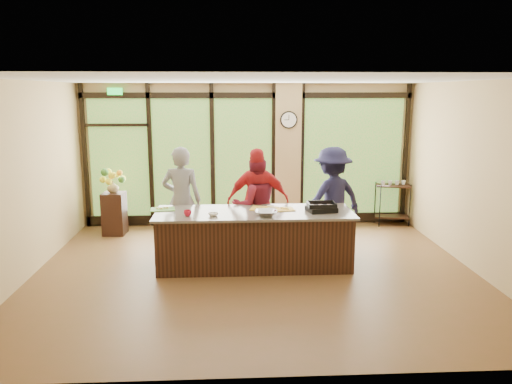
{
  "coord_description": "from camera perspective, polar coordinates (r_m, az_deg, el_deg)",
  "views": [
    {
      "loc": [
        -0.39,
        -7.55,
        2.83
      ],
      "look_at": [
        0.04,
        0.4,
        1.22
      ],
      "focal_mm": 35.0,
      "sensor_mm": 36.0,
      "label": 1
    }
  ],
  "objects": [
    {
      "name": "prep_bowl_mid",
      "position": [
        8.13,
        1.78,
        -2.0
      ],
      "size": [
        0.19,
        0.19,
        0.05
      ],
      "primitive_type": "imported",
      "rotation": [
        0.0,
        0.0,
        -0.39
      ],
      "color": "white",
      "rests_on": "countertop"
    },
    {
      "name": "cook_midright",
      "position": [
        8.78,
        0.23,
        -1.06
      ],
      "size": [
        1.11,
        0.48,
        1.87
      ],
      "primitive_type": "imported",
      "rotation": [
        0.0,
        0.0,
        3.17
      ],
      "color": "red",
      "rests_on": "floor"
    },
    {
      "name": "flower_stand",
      "position": [
        10.41,
        -15.87,
        -2.38
      ],
      "size": [
        0.45,
        0.45,
        0.85
      ],
      "primitive_type": "cube",
      "rotation": [
        0.0,
        0.0,
        -0.06
      ],
      "color": "black",
      "rests_on": "floor"
    },
    {
      "name": "countertop",
      "position": [
        8.09,
        -0.21,
        -2.38
      ],
      "size": [
        3.2,
        1.1,
        0.04
      ],
      "primitive_type": "cube",
      "color": "#6C6459",
      "rests_on": "island_base"
    },
    {
      "name": "red_ramekin",
      "position": [
        7.85,
        -7.82,
        -2.41
      ],
      "size": [
        0.13,
        0.13,
        0.09
      ],
      "primitive_type": "imported",
      "rotation": [
        0.0,
        0.0,
        -0.15
      ],
      "color": "#B2112B",
      "rests_on": "countertop"
    },
    {
      "name": "window_wall",
      "position": [
        10.61,
        -0.04,
        3.65
      ],
      "size": [
        6.9,
        0.12,
        3.0
      ],
      "color": "tan",
      "rests_on": "floor"
    },
    {
      "name": "cook_midleft",
      "position": [
        8.8,
        -0.1,
        -1.54
      ],
      "size": [
        0.95,
        0.81,
        1.71
      ],
      "primitive_type": "imported",
      "rotation": [
        0.0,
        0.0,
        3.36
      ],
      "color": "maroon",
      "rests_on": "floor"
    },
    {
      "name": "cook_right",
      "position": [
        9.1,
        8.67,
        -0.74
      ],
      "size": [
        1.38,
        1.1,
        1.87
      ],
      "primitive_type": "imported",
      "rotation": [
        0.0,
        0.0,
        3.53
      ],
      "color": "#181836",
      "rests_on": "floor"
    },
    {
      "name": "prep_bowl_near",
      "position": [
        7.83,
        -4.91,
        -2.56
      ],
      "size": [
        0.17,
        0.17,
        0.05
      ],
      "primitive_type": "imported",
      "rotation": [
        0.0,
        0.0,
        0.14
      ],
      "color": "white",
      "rests_on": "countertop"
    },
    {
      "name": "ceiling",
      "position": [
        7.56,
        -0.11,
        12.71
      ],
      "size": [
        7.0,
        7.0,
        0.0
      ],
      "primitive_type": "plane",
      "rotation": [
        3.14,
        0.0,
        0.0
      ],
      "color": "silver",
      "rests_on": "back_wall"
    },
    {
      "name": "floor",
      "position": [
        8.07,
        -0.1,
        -9.11
      ],
      "size": [
        7.0,
        7.0,
        0.0
      ],
      "primitive_type": "plane",
      "color": "brown",
      "rests_on": "ground"
    },
    {
      "name": "mixing_bowl",
      "position": [
        7.8,
        1.14,
        -2.43
      ],
      "size": [
        0.35,
        0.35,
        0.09
      ],
      "primitive_type": "imported",
      "rotation": [
        0.0,
        0.0,
        -0.02
      ],
      "color": "silver",
      "rests_on": "countertop"
    },
    {
      "name": "right_wall",
      "position": [
        8.59,
        23.91,
        1.53
      ],
      "size": [
        0.0,
        6.0,
        6.0
      ],
      "primitive_type": "plane",
      "rotation": [
        1.57,
        0.0,
        -1.57
      ],
      "color": "tan",
      "rests_on": "floor"
    },
    {
      "name": "cook_left",
      "position": [
        8.87,
        -8.49,
        -0.93
      ],
      "size": [
        0.73,
        0.51,
        1.9
      ],
      "primitive_type": "imported",
      "rotation": [
        0.0,
        0.0,
        3.05
      ],
      "color": "gray",
      "rests_on": "floor"
    },
    {
      "name": "prep_bowl_far",
      "position": [
        8.36,
        1.71,
        -1.68
      ],
      "size": [
        0.13,
        0.13,
        0.03
      ],
      "primitive_type": "imported",
      "rotation": [
        0.0,
        0.0,
        0.07
      ],
      "color": "white",
      "rests_on": "countertop"
    },
    {
      "name": "left_wall",
      "position": [
        8.27,
        -25.11,
        1.08
      ],
      "size": [
        0.0,
        6.0,
        6.0
      ],
      "primitive_type": "plane",
      "rotation": [
        1.57,
        0.0,
        1.57
      ],
      "color": "tan",
      "rests_on": "floor"
    },
    {
      "name": "back_wall",
      "position": [
        10.64,
        -0.94,
        4.24
      ],
      "size": [
        7.0,
        0.0,
        7.0
      ],
      "primitive_type": "plane",
      "rotation": [
        1.57,
        0.0,
        0.0
      ],
      "color": "tan",
      "rests_on": "floor"
    },
    {
      "name": "cutting_board_center",
      "position": [
        8.26,
        0.9,
        -1.9
      ],
      "size": [
        0.49,
        0.41,
        0.01
      ],
      "primitive_type": "cube",
      "rotation": [
        0.0,
        0.0,
        -0.24
      ],
      "color": "gold",
      "rests_on": "countertop"
    },
    {
      "name": "wall_clock",
      "position": [
        10.5,
        3.77,
        8.23
      ],
      "size": [
        0.36,
        0.04,
        0.36
      ],
      "color": "black",
      "rests_on": "window_wall"
    },
    {
      "name": "roasting_pan",
      "position": [
        8.15,
        7.47,
        -1.94
      ],
      "size": [
        0.51,
        0.43,
        0.08
      ],
      "primitive_type": "cube",
      "rotation": [
        0.0,
        0.0,
        0.21
      ],
      "color": "black",
      "rests_on": "countertop"
    },
    {
      "name": "island_base",
      "position": [
        8.21,
        -0.21,
        -5.5
      ],
      "size": [
        3.1,
        1.0,
        0.88
      ],
      "primitive_type": "cube",
      "color": "black",
      "rests_on": "floor"
    },
    {
      "name": "bar_cart",
      "position": [
        11.1,
        15.34,
        -0.69
      ],
      "size": [
        0.78,
        0.55,
        0.97
      ],
      "rotation": [
        0.0,
        0.0,
        -0.23
      ],
      "color": "black",
      "rests_on": "floor"
    },
    {
      "name": "cutting_board_right",
      "position": [
        8.22,
        3.0,
        -1.99
      ],
      "size": [
        0.43,
        0.35,
        0.01
      ],
      "primitive_type": "cube",
      "rotation": [
        0.0,
        0.0,
        0.16
      ],
      "color": "gold",
      "rests_on": "countertop"
    },
    {
      "name": "flower_vase",
      "position": [
        10.3,
        -16.04,
        0.57
      ],
      "size": [
        0.31,
        0.31,
        0.24
      ],
      "primitive_type": "imported",
      "rotation": [
        0.0,
        0.0,
        0.41
      ],
      "color": "olive",
      "rests_on": "flower_stand"
    },
    {
      "name": "cutting_board_left",
      "position": [
        8.35,
        -10.62,
        -1.95
      ],
      "size": [
        0.43,
        0.35,
        0.01
      ],
      "primitive_type": "cube",
      "rotation": [
        0.0,
        0.0,
        0.14
      ],
      "color": "#579A38",
      "rests_on": "countertop"
    }
  ]
}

